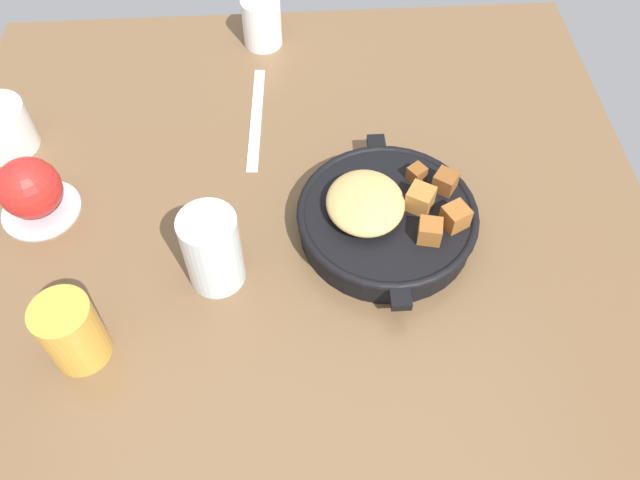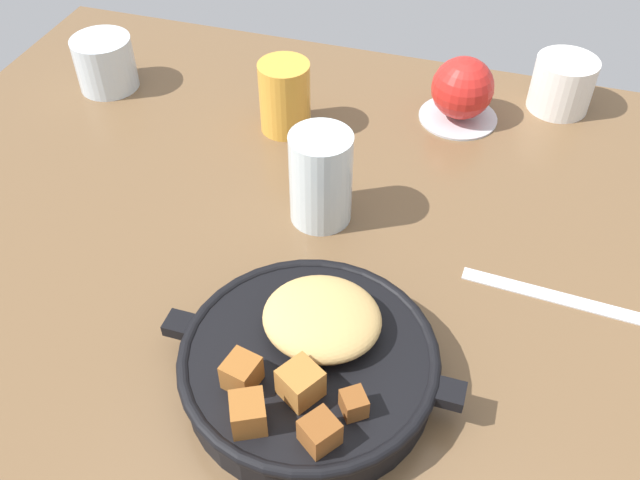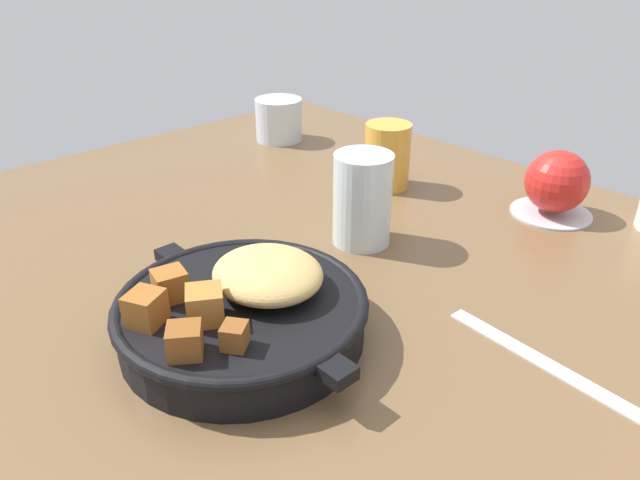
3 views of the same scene
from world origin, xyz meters
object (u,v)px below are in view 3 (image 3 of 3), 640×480
object	(u,v)px
cast_iron_skillet	(243,309)
red_apple	(557,181)
water_glass_short	(279,120)
butter_knife	(556,369)
juice_glass_amber	(387,156)
water_glass_tall	(361,199)

from	to	relation	value
cast_iron_skillet	red_apple	world-z (taller)	red_apple
water_glass_short	butter_knife	bearing A→B (deg)	-18.91
cast_iron_skillet	red_apple	distance (cm)	45.78
cast_iron_skillet	butter_knife	world-z (taller)	cast_iron_skillet
water_glass_short	juice_glass_amber	distance (cm)	27.19
red_apple	butter_knife	world-z (taller)	red_apple
juice_glass_amber	red_apple	bearing A→B (deg)	22.46
butter_knife	water_glass_short	xyz separation A→B (cm)	(-64.28, 22.02, 3.45)
water_glass_short	water_glass_tall	size ratio (longest dim) A/B	0.74
cast_iron_skillet	water_glass_tall	distance (cm)	22.39
water_glass_short	juice_glass_amber	size ratio (longest dim) A/B	0.88
water_glass_short	water_glass_tall	distance (cm)	40.21
cast_iron_skillet	water_glass_short	world-z (taller)	same
butter_knife	water_glass_short	distance (cm)	68.03
red_apple	butter_knife	distance (cm)	33.14
butter_knife	red_apple	bearing A→B (deg)	122.42
butter_knife	water_glass_tall	xyz separation A→B (cm)	(-27.98, 4.82, 5.31)
cast_iron_skillet	juice_glass_amber	size ratio (longest dim) A/B	2.95
red_apple	water_glass_short	xyz separation A→B (cm)	(-48.34, -6.69, -1.01)
water_glass_tall	juice_glass_amber	bearing A→B (deg)	121.34
red_apple	juice_glass_amber	xyz separation A→B (cm)	(-21.25, -8.78, 0.01)
cast_iron_skillet	butter_knife	bearing A→B (deg)	36.96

